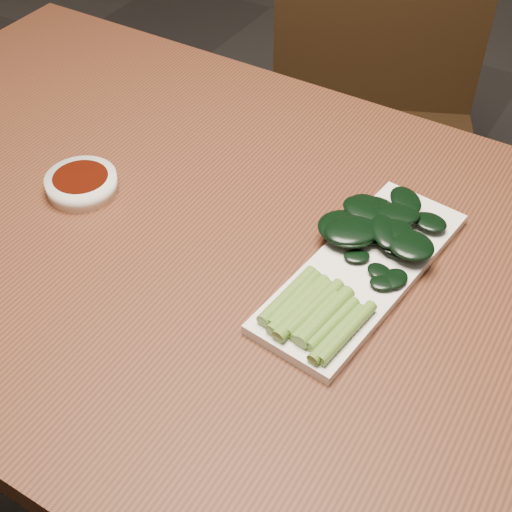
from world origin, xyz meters
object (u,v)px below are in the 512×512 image
object	(u,v)px
serving_plate	(363,271)
gai_lan	(357,255)
table	(238,281)
chair_far	(372,124)
sauce_bowl	(82,183)

from	to	relation	value
serving_plate	gai_lan	size ratio (longest dim) A/B	1.05
table	serving_plate	bearing A→B (deg)	11.49
table	chair_far	size ratio (longest dim) A/B	1.57
serving_plate	gai_lan	xyz separation A→B (m)	(-0.01, 0.00, 0.02)
sauce_bowl	chair_far	bearing A→B (deg)	79.30
sauce_bowl	gai_lan	distance (m)	0.40
sauce_bowl	serving_plate	world-z (taller)	sauce_bowl
sauce_bowl	serving_plate	xyz separation A→B (m)	(0.41, 0.06, -0.01)
table	chair_far	xyz separation A→B (m)	(-0.10, 0.72, -0.19)
chair_far	gai_lan	xyz separation A→B (m)	(0.26, -0.68, 0.29)
serving_plate	gai_lan	world-z (taller)	gai_lan
chair_far	serving_plate	xyz separation A→B (m)	(0.27, -0.68, 0.27)
sauce_bowl	gai_lan	size ratio (longest dim) A/B	0.30
chair_far	serving_plate	distance (m)	0.78
table	gai_lan	xyz separation A→B (m)	(0.15, 0.03, 0.10)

